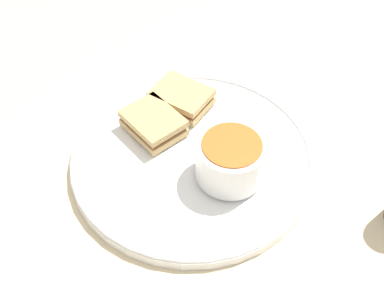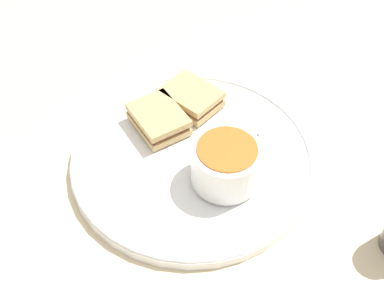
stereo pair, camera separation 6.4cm
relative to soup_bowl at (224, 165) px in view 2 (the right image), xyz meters
name	(u,v)px [view 2 (the right image)]	position (x,y,z in m)	size (l,w,h in m)	color
ground_plane	(192,160)	(-0.07, 0.00, -0.05)	(2.40, 2.40, 0.00)	beige
plate	(192,156)	(-0.07, 0.00, -0.04)	(0.35, 0.35, 0.02)	white
soup_bowl	(224,165)	(0.00, 0.00, 0.00)	(0.09, 0.09, 0.06)	white
spoon	(254,132)	(-0.03, 0.10, -0.03)	(0.07, 0.11, 0.01)	silver
sandwich_half_near	(191,97)	(-0.14, 0.07, -0.02)	(0.09, 0.07, 0.03)	tan
sandwich_half_far	(159,119)	(-0.14, 0.00, -0.02)	(0.10, 0.08, 0.03)	tan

